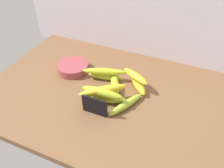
{
  "coord_description": "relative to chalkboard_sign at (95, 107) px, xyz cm",
  "views": [
    {
      "loc": [
        34.32,
        -69.98,
        72.44
      ],
      "look_at": [
        3.23,
        1.45,
        8.0
      ],
      "focal_mm": 36.33,
      "sensor_mm": 36.0,
      "label": 1
    }
  ],
  "objects": [
    {
      "name": "banana_6",
      "position": [
        0.06,
        6.76,
        2.17
      ],
      "size": [
        18.72,
        4.47,
        3.83
      ],
      "primitive_type": "ellipsoid",
      "rotation": [
        0.0,
        0.0,
        3.18
      ],
      "color": "#A6B627",
      "rests_on": "banana_2"
    },
    {
      "name": "counter_top",
      "position": [
        -2.03,
        13.31,
        -5.36
      ],
      "size": [
        110.0,
        76.0,
        3.0
      ],
      "primitive_type": "cube",
      "color": "brown",
      "rests_on": "ground"
    },
    {
      "name": "banana_3",
      "position": [
        10.61,
        23.36,
        -1.76
      ],
      "size": [
        13.8,
        15.93,
        4.19
      ],
      "primitive_type": "ellipsoid",
      "rotation": [
        0.0,
        0.0,
        5.38
      ],
      "color": "gold",
      "rests_on": "counter_top"
    },
    {
      "name": "banana_2",
      "position": [
        1.1,
        8.15,
        -1.8
      ],
      "size": [
        18.34,
        7.97,
        4.11
      ],
      "primitive_type": "ellipsoid",
      "rotation": [
        0.0,
        0.0,
        3.36
      ],
      "color": "gold",
      "rests_on": "counter_top"
    },
    {
      "name": "fruit_bowl",
      "position": [
        -24.03,
        22.39,
        -1.89
      ],
      "size": [
        15.95,
        15.95,
        3.93
      ],
      "primitive_type": "cylinder",
      "color": "#9D4047",
      "rests_on": "counter_top"
    },
    {
      "name": "banana_7",
      "position": [
        9.38,
        23.07,
        2.12
      ],
      "size": [
        14.96,
        10.17,
        3.57
      ],
      "primitive_type": "ellipsoid",
      "rotation": [
        0.0,
        0.0,
        5.8
      ],
      "color": "gold",
      "rests_on": "banana_3"
    },
    {
      "name": "chalkboard_sign",
      "position": [
        0.0,
        0.0,
        0.0
      ],
      "size": [
        11.0,
        1.8,
        8.4
      ],
      "color": "black",
      "rests_on": "counter_top"
    },
    {
      "name": "banana_1",
      "position": [
        -5.76,
        22.51,
        -2.23
      ],
      "size": [
        17.65,
        6.23,
        3.25
      ],
      "primitive_type": "ellipsoid",
      "rotation": [
        0.0,
        0.0,
        3.32
      ],
      "color": "gold",
      "rests_on": "counter_top"
    },
    {
      "name": "banana_8",
      "position": [
        -5.98,
        21.9,
        1.09
      ],
      "size": [
        20.94,
        9.88,
        3.38
      ],
      "primitive_type": "ellipsoid",
      "rotation": [
        0.0,
        0.0,
        3.47
      ],
      "color": "gold",
      "rests_on": "banana_1"
    },
    {
      "name": "banana_0",
      "position": [
        10.5,
        8.44,
        -2.23
      ],
      "size": [
        10.99,
        18.47,
        3.26
      ],
      "primitive_type": "ellipsoid",
      "rotation": [
        0.0,
        0.0,
        4.27
      ],
      "color": "#9CB833",
      "rests_on": "counter_top"
    },
    {
      "name": "banana_5",
      "position": [
        -0.17,
        8.24,
        2.15
      ],
      "size": [
        18.44,
        16.47,
        3.78
      ],
      "primitive_type": "ellipsoid",
      "rotation": [
        0.0,
        0.0,
        3.85
      ],
      "color": "yellow",
      "rests_on": "banana_2"
    },
    {
      "name": "banana_4",
      "position": [
        1.42,
        17.73,
        -1.87
      ],
      "size": [
        10.71,
        16.56,
        3.98
      ],
      "primitive_type": "ellipsoid",
      "rotation": [
        0.0,
        0.0,
        5.16
      ],
      "color": "#A1C12C",
      "rests_on": "counter_top"
    }
  ]
}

